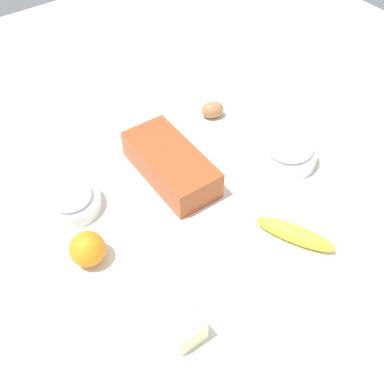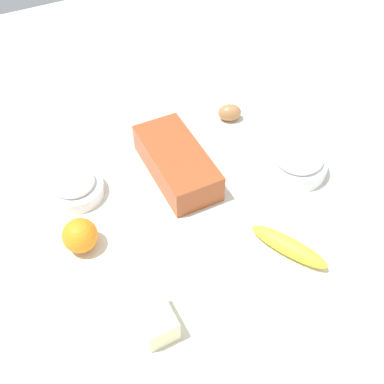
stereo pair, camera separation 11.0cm
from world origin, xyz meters
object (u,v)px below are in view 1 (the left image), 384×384
(banana, at_px, (295,234))
(egg_near_butter, at_px, (212,110))
(sugar_bowl, at_px, (288,152))
(flour_bowl, at_px, (71,200))
(orange_fruit, at_px, (87,248))
(butter_block, at_px, (181,323))
(loaf_pan, at_px, (171,164))

(banana, relative_size, egg_near_butter, 2.77)
(banana, bearing_deg, sugar_bowl, 139.90)
(flour_bowl, xyz_separation_m, orange_fruit, (0.16, -0.04, 0.01))
(sugar_bowl, xyz_separation_m, orange_fruit, (-0.03, -0.58, 0.01))
(orange_fruit, relative_size, butter_block, 0.89)
(loaf_pan, relative_size, butter_block, 3.14)
(loaf_pan, distance_m, flour_bowl, 0.26)
(loaf_pan, relative_size, flour_bowl, 1.97)
(orange_fruit, bearing_deg, loaf_pan, 109.94)
(flour_bowl, height_order, banana, flour_bowl)
(egg_near_butter, bearing_deg, butter_block, -43.01)
(loaf_pan, xyz_separation_m, sugar_bowl, (0.14, 0.28, -0.01))
(banana, bearing_deg, butter_block, -85.30)
(flour_bowl, distance_m, sugar_bowl, 0.57)
(banana, xyz_separation_m, butter_block, (0.03, -0.34, 0.01))
(butter_block, height_order, egg_near_butter, butter_block)
(sugar_bowl, distance_m, orange_fruit, 0.58)
(orange_fruit, xyz_separation_m, butter_block, (0.26, 0.07, -0.01))
(loaf_pan, bearing_deg, flour_bowl, -100.15)
(butter_block, bearing_deg, sugar_bowl, 114.11)
(banana, xyz_separation_m, egg_near_butter, (-0.47, 0.12, 0.00))
(butter_block, bearing_deg, flour_bowl, -175.67)
(banana, height_order, orange_fruit, orange_fruit)
(flour_bowl, bearing_deg, sugar_bowl, 70.44)
(loaf_pan, distance_m, banana, 0.36)
(sugar_bowl, bearing_deg, loaf_pan, -116.52)
(sugar_bowl, height_order, egg_near_butter, sugar_bowl)
(sugar_bowl, bearing_deg, butter_block, -65.89)
(loaf_pan, relative_size, sugar_bowl, 1.83)
(sugar_bowl, height_order, butter_block, sugar_bowl)
(butter_block, relative_size, egg_near_butter, 1.31)
(loaf_pan, distance_m, orange_fruit, 0.31)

